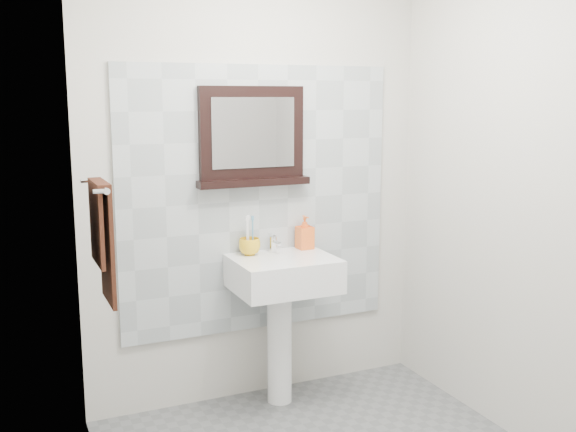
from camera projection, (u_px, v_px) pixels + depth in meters
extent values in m
cube|color=beige|center=(257.00, 182.00, 3.80)|extent=(2.00, 0.01, 2.50)
cube|color=beige|center=(556.00, 276.00, 1.82)|extent=(2.00, 0.01, 2.50)
cube|color=beige|center=(110.00, 232.00, 2.41)|extent=(0.01, 2.20, 2.50)
cube|color=beige|center=(537.00, 198.00, 3.21)|extent=(0.01, 2.20, 2.50)
cube|color=#A8B1B6|center=(258.00, 200.00, 3.80)|extent=(1.60, 0.02, 1.50)
cylinder|color=white|center=(279.00, 344.00, 3.82)|extent=(0.14, 0.14, 0.68)
cube|color=white|center=(284.00, 274.00, 3.69)|extent=(0.55, 0.44, 0.18)
cylinder|color=silver|center=(285.00, 261.00, 3.66)|extent=(0.32, 0.32, 0.02)
cylinder|color=#4C4C4F|center=(285.00, 259.00, 3.65)|extent=(0.04, 0.04, 0.00)
cylinder|color=silver|center=(273.00, 244.00, 3.80)|extent=(0.04, 0.04, 0.09)
cylinder|color=silver|center=(276.00, 242.00, 3.75)|extent=(0.02, 0.10, 0.02)
cube|color=silver|center=(272.00, 235.00, 3.80)|extent=(0.02, 0.07, 0.01)
imported|color=yellow|center=(250.00, 247.00, 3.73)|extent=(0.15, 0.15, 0.09)
cylinder|color=white|center=(247.00, 237.00, 3.70)|extent=(0.01, 0.01, 0.19)
cube|color=white|center=(247.00, 219.00, 3.68)|extent=(0.01, 0.01, 0.03)
cylinder|color=teal|center=(253.00, 236.00, 3.72)|extent=(0.01, 0.01, 0.19)
cube|color=teal|center=(253.00, 218.00, 3.70)|extent=(0.01, 0.01, 0.03)
cylinder|color=white|center=(248.00, 236.00, 3.73)|extent=(0.01, 0.01, 0.19)
cube|color=white|center=(248.00, 218.00, 3.72)|extent=(0.01, 0.01, 0.03)
imported|color=#F33C1C|center=(305.00, 232.00, 3.87)|extent=(0.09, 0.09, 0.19)
cube|color=black|center=(252.00, 132.00, 3.70)|extent=(0.60, 0.06, 0.50)
cube|color=#99999E|center=(254.00, 133.00, 3.67)|extent=(0.48, 0.01, 0.38)
cube|color=black|center=(254.00, 182.00, 3.72)|extent=(0.64, 0.11, 0.04)
cylinder|color=silver|center=(99.00, 186.00, 2.94)|extent=(0.03, 0.40, 0.03)
cylinder|color=silver|center=(99.00, 192.00, 2.75)|extent=(0.05, 0.02, 0.02)
cylinder|color=silver|center=(86.00, 181.00, 3.10)|extent=(0.05, 0.02, 0.02)
cube|color=black|center=(107.00, 246.00, 2.99)|extent=(0.02, 0.30, 0.52)
cube|color=black|center=(97.00, 226.00, 2.96)|extent=(0.02, 0.30, 0.34)
cube|color=black|center=(99.00, 184.00, 2.94)|extent=(0.06, 0.30, 0.03)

